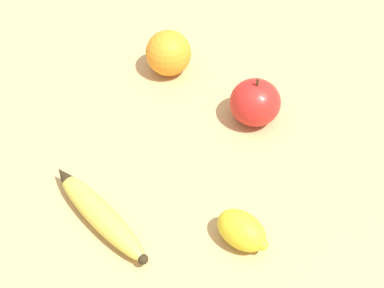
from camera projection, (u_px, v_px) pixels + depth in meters
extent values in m
plane|color=tan|center=(159.00, 133.00, 0.85)|extent=(3.00, 3.00, 0.00)
ellipsoid|color=#DBCC4C|center=(101.00, 215.00, 0.73)|extent=(0.19, 0.08, 0.03)
cone|color=#2D2314|center=(63.00, 174.00, 0.76)|extent=(0.03, 0.03, 0.03)
sphere|color=#2D2314|center=(143.00, 259.00, 0.68)|extent=(0.01, 0.01, 0.01)
sphere|color=orange|center=(168.00, 53.00, 0.92)|extent=(0.08, 0.08, 0.08)
ellipsoid|color=red|center=(255.00, 102.00, 0.84)|extent=(0.08, 0.08, 0.07)
cylinder|color=#4C3319|center=(258.00, 82.00, 0.81)|extent=(0.00, 0.00, 0.01)
ellipsoid|color=yellow|center=(242.00, 230.00, 0.70)|extent=(0.08, 0.06, 0.05)
sphere|color=yellow|center=(263.00, 245.00, 0.69)|extent=(0.01, 0.01, 0.01)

